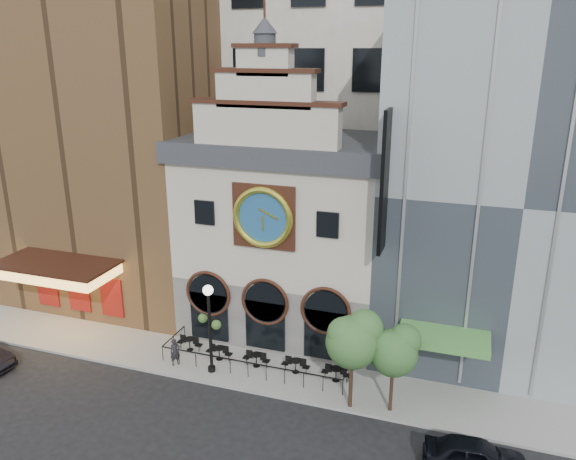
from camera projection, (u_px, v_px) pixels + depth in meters
The scene contains 17 objects.
ground at pixel (240, 391), 29.70m from camera, with size 120.00×120.00×0.00m, color black.
sidewalk at pixel (257, 366), 31.93m from camera, with size 44.00×5.00×0.15m, color gray.
clock_building at pixel (287, 228), 34.68m from camera, with size 12.60×8.78×18.65m.
theater_building at pixel (119, 119), 38.71m from camera, with size 14.00×15.60×25.00m.
retail_building at pixel (517, 182), 31.61m from camera, with size 14.00×14.40×20.00m.
office_tower at pixel (340, 10), 41.52m from camera, with size 20.00×16.00×40.00m, color silver.
cafe_railing at pixel (257, 358), 31.77m from camera, with size 10.60×2.60×0.90m, color black, non-canonical shape.
bistro_0 at pixel (190, 343), 33.31m from camera, with size 1.58×0.68×0.90m.
bistro_1 at pixel (219, 352), 32.33m from camera, with size 1.58×0.68×0.90m.
bistro_2 at pixel (256, 359), 31.63m from camera, with size 1.58×0.68×0.90m.
bistro_3 at pixel (296, 365), 31.02m from camera, with size 1.58×0.68×0.90m.
bistro_4 at pixel (336, 373), 30.25m from camera, with size 1.58×0.68×0.90m.
car_right at pixel (475, 456), 23.94m from camera, with size 1.75×4.35×1.48m, color black.
pedestrian at pixel (175, 352), 31.68m from camera, with size 0.59×0.38×1.61m, color black.
lamppost at pixel (209, 319), 30.30m from camera, with size 1.57×0.99×5.20m.
tree_left at pixel (354, 338), 27.06m from camera, with size 2.72×2.62×5.23m.
tree_right at pixel (395, 349), 26.90m from camera, with size 2.41×2.32×4.65m.
Camera 1 is at (10.61, -23.42, 17.34)m, focal length 35.00 mm.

